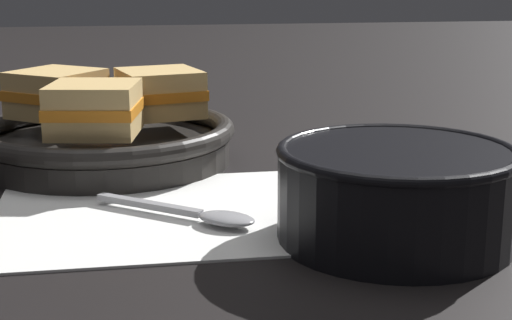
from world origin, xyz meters
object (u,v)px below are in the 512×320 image
(sandwich_near_right, at_px, (160,93))
(skillet, at_px, (106,141))
(sandwich_far_left, at_px, (57,93))
(spoon, at_px, (204,215))
(soup_bowl, at_px, (396,188))
(sandwich_near_left, at_px, (94,109))

(sandwich_near_right, bearing_deg, skillet, -159.27)
(sandwich_far_left, bearing_deg, spoon, -62.90)
(soup_bowl, height_order, spoon, soup_bowl)
(sandwich_near_left, bearing_deg, spoon, -60.22)
(skillet, distance_m, sandwich_far_left, 0.07)
(skillet, bearing_deg, spoon, -69.76)
(spoon, height_order, sandwich_near_right, sandwich_near_right)
(skillet, bearing_deg, sandwich_far_left, 144.04)
(spoon, height_order, sandwich_far_left, sandwich_far_left)
(skillet, distance_m, sandwich_near_right, 0.07)
(sandwich_near_left, xyz_separation_m, sandwich_near_right, (0.06, 0.08, 0.00))
(sandwich_near_right, distance_m, sandwich_far_left, 0.10)
(spoon, xyz_separation_m, skillet, (-0.08, 0.20, 0.01))
(skillet, bearing_deg, sandwich_near_left, -96.43)
(spoon, distance_m, sandwich_far_left, 0.27)
(soup_bowl, relative_size, sandwich_far_left, 1.55)
(spoon, distance_m, skillet, 0.22)
(spoon, bearing_deg, sandwich_far_left, 155.35)
(soup_bowl, relative_size, sandwich_near_right, 1.79)
(spoon, height_order, sandwich_near_left, sandwich_near_left)
(soup_bowl, height_order, sandwich_far_left, sandwich_far_left)
(soup_bowl, distance_m, sandwich_far_left, 0.39)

